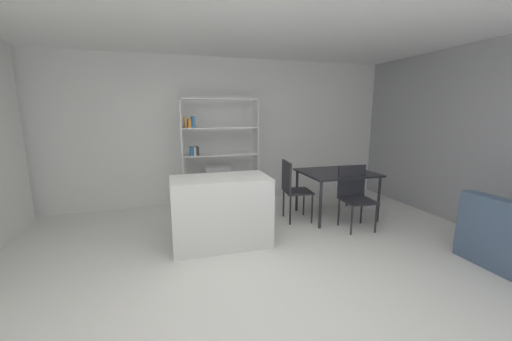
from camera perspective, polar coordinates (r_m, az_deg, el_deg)
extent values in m
plane|color=silver|center=(3.33, -0.95, -20.37)|extent=(10.00, 10.00, 0.00)
cube|color=white|center=(5.77, -8.94, 7.25)|extent=(7.27, 0.06, 2.73)
cube|color=silver|center=(3.99, -6.70, -7.70)|extent=(1.26, 0.66, 0.91)
cube|color=white|center=(5.35, -13.95, 2.68)|extent=(0.02, 0.32, 1.97)
cube|color=white|center=(5.57, -0.01, 3.33)|extent=(0.02, 0.32, 1.97)
cube|color=white|center=(5.37, -7.08, 13.38)|extent=(1.36, 0.32, 0.02)
cube|color=white|center=(5.64, -6.61, -6.83)|extent=(1.36, 0.32, 0.02)
cube|color=white|center=(5.51, -6.72, -1.94)|extent=(1.32, 0.32, 0.02)
cube|color=white|center=(5.42, -6.84, 3.03)|extent=(1.32, 0.32, 0.02)
cube|color=white|center=(5.37, -6.96, 8.13)|extent=(1.32, 0.32, 0.02)
cube|color=red|center=(5.56, -11.54, -6.34)|extent=(0.04, 0.26, 0.15)
cube|color=#8E4793|center=(5.56, -10.87, -6.11)|extent=(0.04, 0.26, 0.18)
cube|color=#2D6BAD|center=(5.55, -10.35, -5.81)|extent=(0.04, 0.26, 0.24)
cube|color=gold|center=(5.56, -9.82, -5.88)|extent=(0.04, 0.26, 0.22)
cube|color=#2D6BAD|center=(5.35, -12.25, 3.66)|extent=(0.04, 0.26, 0.15)
cube|color=silver|center=(5.35, -11.69, 3.66)|extent=(0.04, 0.26, 0.14)
cube|color=#38383D|center=(5.36, -11.16, 3.71)|extent=(0.04, 0.26, 0.15)
cube|color=orange|center=(5.30, -13.42, 9.00)|extent=(0.03, 0.26, 0.19)
cube|color=orange|center=(5.31, -12.62, 8.82)|extent=(0.06, 0.26, 0.15)
cube|color=#2D6BAD|center=(5.31, -11.97, 9.07)|extent=(0.05, 0.26, 0.19)
cube|color=#B7BABC|center=(5.47, -7.37, -0.54)|extent=(0.44, 0.28, 0.26)
cube|color=#232328|center=(5.14, 15.17, -0.39)|extent=(1.16, 0.98, 0.03)
cylinder|color=#232328|center=(4.61, 12.20, -6.45)|extent=(0.04, 0.04, 0.73)
cylinder|color=#232328|center=(5.18, 22.37, -5.12)|extent=(0.04, 0.04, 0.73)
cylinder|color=#232328|center=(5.36, 7.80, -3.84)|extent=(0.04, 0.04, 0.73)
cylinder|color=#232328|center=(5.85, 17.12, -2.97)|extent=(0.04, 0.04, 0.73)
cube|color=#232328|center=(4.71, 18.85, -5.45)|extent=(0.48, 0.47, 0.03)
cube|color=#232328|center=(4.82, 17.78, -1.88)|extent=(0.45, 0.06, 0.49)
cylinder|color=#232328|center=(4.53, 17.80, -9.10)|extent=(0.03, 0.03, 0.43)
cylinder|color=#232328|center=(4.73, 21.92, -8.51)|extent=(0.03, 0.03, 0.43)
cylinder|color=#232328|center=(4.85, 15.52, -7.64)|extent=(0.03, 0.03, 0.43)
cylinder|color=#232328|center=(5.03, 19.47, -7.17)|extent=(0.03, 0.03, 0.43)
cube|color=#232328|center=(4.87, 7.97, -3.96)|extent=(0.46, 0.49, 0.03)
cube|color=#232328|center=(4.76, 5.85, -1.12)|extent=(0.08, 0.45, 0.49)
cylinder|color=#232328|center=(4.83, 10.65, -7.25)|extent=(0.03, 0.03, 0.47)
cylinder|color=#232328|center=(5.18, 9.10, -5.95)|extent=(0.03, 0.03, 0.47)
cylinder|color=#232328|center=(4.72, 6.57, -7.58)|extent=(0.03, 0.03, 0.47)
cylinder|color=#232328|center=(5.07, 5.28, -6.21)|extent=(0.03, 0.03, 0.47)
cube|color=#475B75|center=(4.77, 38.25, -6.69)|extent=(0.65, 0.14, 0.20)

